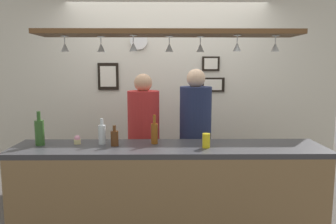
% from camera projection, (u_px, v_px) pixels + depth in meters
% --- Properties ---
extents(back_wall, '(4.40, 0.06, 2.60)m').
position_uv_depth(back_wall, '(167.00, 98.00, 4.23)').
color(back_wall, silver).
rests_on(back_wall, ground_plane).
extents(bar_counter, '(2.70, 0.55, 1.02)m').
position_uv_depth(bar_counter, '(169.00, 189.00, 2.73)').
color(bar_counter, '#38383D').
rests_on(bar_counter, ground_plane).
extents(overhead_glass_rack, '(2.20, 0.36, 0.04)m').
position_uv_depth(overhead_glass_rack, '(169.00, 33.00, 2.75)').
color(overhead_glass_rack, brown).
extents(hanging_wineglass_far_left, '(0.07, 0.07, 0.13)m').
position_uv_depth(hanging_wineglass_far_left, '(65.00, 47.00, 2.77)').
color(hanging_wineglass_far_left, silver).
rests_on(hanging_wineglass_far_left, overhead_glass_rack).
extents(hanging_wineglass_left, '(0.07, 0.07, 0.13)m').
position_uv_depth(hanging_wineglass_left, '(101.00, 47.00, 2.82)').
color(hanging_wineglass_left, silver).
rests_on(hanging_wineglass_left, overhead_glass_rack).
extents(hanging_wineglass_center_left, '(0.07, 0.07, 0.13)m').
position_uv_depth(hanging_wineglass_center_left, '(133.00, 46.00, 2.72)').
color(hanging_wineglass_center_left, silver).
rests_on(hanging_wineglass_center_left, overhead_glass_rack).
extents(hanging_wineglass_center, '(0.07, 0.07, 0.13)m').
position_uv_depth(hanging_wineglass_center, '(169.00, 47.00, 2.79)').
color(hanging_wineglass_center, silver).
rests_on(hanging_wineglass_center, overhead_glass_rack).
extents(hanging_wineglass_center_right, '(0.07, 0.07, 0.13)m').
position_uv_depth(hanging_wineglass_center_right, '(200.00, 47.00, 2.84)').
color(hanging_wineglass_center_right, silver).
rests_on(hanging_wineglass_center_right, overhead_glass_rack).
extents(hanging_wineglass_right, '(0.07, 0.07, 0.13)m').
position_uv_depth(hanging_wineglass_right, '(237.00, 46.00, 2.71)').
color(hanging_wineglass_right, silver).
rests_on(hanging_wineglass_right, overhead_glass_rack).
extents(hanging_wineglass_far_right, '(0.07, 0.07, 0.13)m').
position_uv_depth(hanging_wineglass_far_right, '(275.00, 46.00, 2.75)').
color(hanging_wineglass_far_right, silver).
rests_on(hanging_wineglass_far_right, overhead_glass_rack).
extents(person_left_red_shirt, '(0.34, 0.34, 1.64)m').
position_uv_depth(person_left_red_shirt, '(144.00, 134.00, 3.53)').
color(person_left_red_shirt, '#2D334C').
rests_on(person_left_red_shirt, ground_plane).
extents(person_middle_navy_shirt, '(0.34, 0.34, 1.69)m').
position_uv_depth(person_middle_navy_shirt, '(195.00, 131.00, 3.53)').
color(person_middle_navy_shirt, '#2D334C').
rests_on(person_middle_navy_shirt, ground_plane).
extents(bottle_beer_amber_tall, '(0.06, 0.06, 0.26)m').
position_uv_depth(bottle_beer_amber_tall, '(154.00, 133.00, 2.91)').
color(bottle_beer_amber_tall, brown).
rests_on(bottle_beer_amber_tall, bar_counter).
extents(bottle_beer_brown_stubby, '(0.07, 0.07, 0.18)m').
position_uv_depth(bottle_beer_brown_stubby, '(115.00, 138.00, 2.83)').
color(bottle_beer_brown_stubby, '#512D14').
rests_on(bottle_beer_brown_stubby, bar_counter).
extents(bottle_champagne_green, '(0.08, 0.08, 0.30)m').
position_uv_depth(bottle_champagne_green, '(40.00, 132.00, 2.85)').
color(bottle_champagne_green, '#2D5623').
rests_on(bottle_champagne_green, bar_counter).
extents(bottle_soda_clear, '(0.06, 0.06, 0.23)m').
position_uv_depth(bottle_soda_clear, '(102.00, 134.00, 2.89)').
color(bottle_soda_clear, silver).
rests_on(bottle_soda_clear, bar_counter).
extents(drink_can, '(0.07, 0.07, 0.12)m').
position_uv_depth(drink_can, '(206.00, 141.00, 2.77)').
color(drink_can, yellow).
rests_on(drink_can, bar_counter).
extents(cupcake, '(0.06, 0.06, 0.08)m').
position_uv_depth(cupcake, '(77.00, 140.00, 2.91)').
color(cupcake, beige).
rests_on(cupcake, bar_counter).
extents(picture_frame_upper_small, '(0.22, 0.02, 0.18)m').
position_uv_depth(picture_frame_upper_small, '(211.00, 64.00, 4.14)').
color(picture_frame_upper_small, black).
rests_on(picture_frame_upper_small, back_wall).
extents(picture_frame_lower_pair, '(0.30, 0.02, 0.18)m').
position_uv_depth(picture_frame_lower_pair, '(213.00, 85.00, 4.17)').
color(picture_frame_lower_pair, black).
rests_on(picture_frame_lower_pair, back_wall).
extents(picture_frame_caricature, '(0.26, 0.02, 0.34)m').
position_uv_depth(picture_frame_caricature, '(108.00, 76.00, 4.14)').
color(picture_frame_caricature, black).
rests_on(picture_frame_caricature, back_wall).
extents(wall_clock, '(0.22, 0.03, 0.22)m').
position_uv_depth(wall_clock, '(139.00, 41.00, 4.08)').
color(wall_clock, white).
rests_on(wall_clock, back_wall).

